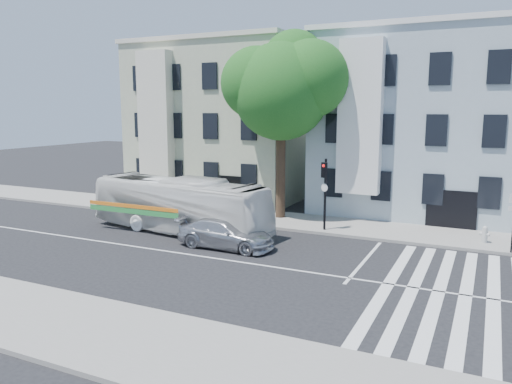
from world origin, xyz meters
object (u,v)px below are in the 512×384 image
Objects in this scene: sedan at (226,233)px; fire_hydrant at (485,234)px; traffic_signal at (325,185)px; bus at (179,205)px.

fire_hydrant is at bearing -62.60° from sedan.
traffic_signal reaches higher than sedan.
traffic_signal is at bearing -34.51° from sedan.
traffic_signal is (7.02, 3.18, 1.08)m from bus.
sedan is 12.47m from fire_hydrant.
traffic_signal is at bearing -57.69° from bus.
bus reaches higher than sedan.
bus is 2.68× the size of traffic_signal.
traffic_signal reaches higher than fire_hydrant.
traffic_signal is 4.76× the size of fire_hydrant.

